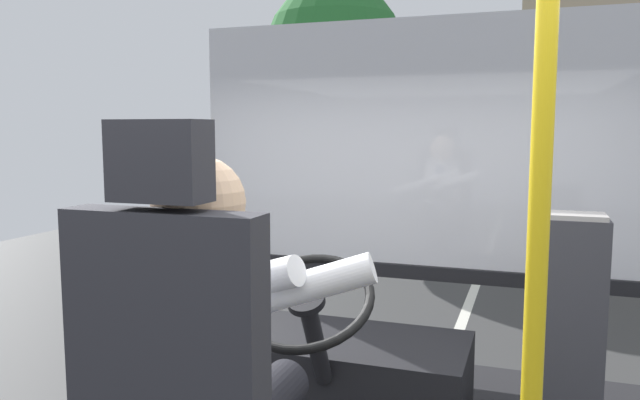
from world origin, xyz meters
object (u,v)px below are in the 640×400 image
object	(u,v)px
bus_driver	(212,337)
steering_console	(343,377)
handrail_pole	(536,291)
fare_box	(568,331)

from	to	relation	value
bus_driver	steering_console	distance (m)	1.29
bus_driver	handrail_pole	size ratio (longest dim) A/B	0.39
handrail_pole	fare_box	size ratio (longest dim) A/B	2.02
bus_driver	handrail_pole	xyz separation A→B (m)	(0.79, -0.06, 0.21)
bus_driver	steering_console	size ratio (longest dim) A/B	0.71
steering_console	fare_box	size ratio (longest dim) A/B	1.11
bus_driver	fare_box	size ratio (longest dim) A/B	0.78
handrail_pole	fare_box	world-z (taller)	handrail_pole
steering_console	handrail_pole	world-z (taller)	handrail_pole
fare_box	handrail_pole	bearing A→B (deg)	-96.22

